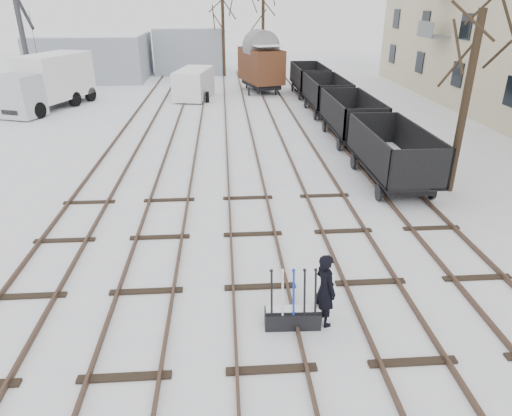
{
  "coord_description": "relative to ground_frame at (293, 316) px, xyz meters",
  "views": [
    {
      "loc": [
        -0.83,
        -10.14,
        7.01
      ],
      "look_at": [
        0.07,
        2.49,
        1.2
      ],
      "focal_mm": 32.0,
      "sensor_mm": 36.0,
      "label": 1
    }
  ],
  "objects": [
    {
      "name": "ground",
      "position": [
        -0.63,
        1.62,
        -0.28
      ],
      "size": [
        120.0,
        120.0,
        0.0
      ],
      "primitive_type": "plane",
      "color": "white",
      "rests_on": "ground"
    },
    {
      "name": "tracks",
      "position": [
        -0.63,
        15.29,
        -0.21
      ],
      "size": [
        13.9,
        52.0,
        0.16
      ],
      "color": "black",
      "rests_on": "ground"
    },
    {
      "name": "shed_left",
      "position": [
        -13.63,
        37.62,
        1.76
      ],
      "size": [
        10.0,
        8.0,
        4.1
      ],
      "color": "#949DA7",
      "rests_on": "ground"
    },
    {
      "name": "shed_right",
      "position": [
        -4.63,
        41.62,
        1.96
      ],
      "size": [
        7.0,
        6.0,
        4.5
      ],
      "color": "#949DA7",
      "rests_on": "ground"
    },
    {
      "name": "ground_frame",
      "position": [
        0.0,
        0.0,
        0.0
      ],
      "size": [
        1.31,
        0.46,
        1.49
      ],
      "rotation": [
        0.0,
        0.0,
        -0.03
      ],
      "color": "black",
      "rests_on": "ground"
    },
    {
      "name": "worker",
      "position": [
        0.75,
        0.1,
        0.63
      ],
      "size": [
        0.67,
        0.79,
        1.84
      ],
      "primitive_type": "imported",
      "rotation": [
        0.0,
        0.0,
        1.97
      ],
      "color": "black",
      "rests_on": "ground"
    },
    {
      "name": "freight_wagon_a",
      "position": [
        5.37,
        8.89,
        0.6
      ],
      "size": [
        2.27,
        5.67,
        2.32
      ],
      "color": "black",
      "rests_on": "ground"
    },
    {
      "name": "freight_wagon_b",
      "position": [
        5.37,
        15.29,
        0.6
      ],
      "size": [
        2.27,
        5.67,
        2.32
      ],
      "color": "black",
      "rests_on": "ground"
    },
    {
      "name": "freight_wagon_c",
      "position": [
        5.37,
        21.69,
        0.6
      ],
      "size": [
        2.27,
        5.67,
        2.32
      ],
      "color": "black",
      "rests_on": "ground"
    },
    {
      "name": "freight_wagon_d",
      "position": [
        5.37,
        28.09,
        0.6
      ],
      "size": [
        2.27,
        5.67,
        2.32
      ],
      "color": "black",
      "rests_on": "ground"
    },
    {
      "name": "box_van_wagon",
      "position": [
        1.68,
        29.89,
        1.91
      ],
      "size": [
        3.84,
        5.44,
        3.76
      ],
      "rotation": [
        0.0,
        0.0,
        0.28
      ],
      "color": "black",
      "rests_on": "ground"
    },
    {
      "name": "lorry",
      "position": [
        -13.45,
        24.44,
        1.56
      ],
      "size": [
        4.28,
        8.27,
        3.59
      ],
      "rotation": [
        0.0,
        0.0,
        -0.34
      ],
      "color": "black",
      "rests_on": "ground"
    },
    {
      "name": "panel_van",
      "position": [
        -3.65,
        27.48,
        0.86
      ],
      "size": [
        3.05,
        5.3,
        2.2
      ],
      "rotation": [
        0.0,
        0.0,
        -0.19
      ],
      "color": "silver",
      "rests_on": "ground"
    },
    {
      "name": "crane",
      "position": [
        -16.2,
        28.9,
        1.82
      ],
      "size": [
        1.8,
        4.74,
        8.0
      ],
      "rotation": [
        0.0,
        0.0,
        0.14
      ],
      "color": "#313136",
      "rests_on": "ground"
    },
    {
      "name": "tree_near",
      "position": [
        7.51,
        7.89,
        3.09
      ],
      "size": [
        0.3,
        0.3,
        6.75
      ],
      "primitive_type": "cylinder",
      "color": "black",
      "rests_on": "ground"
    },
    {
      "name": "tree_far_left",
      "position": [
        -1.26,
        38.56,
        3.46
      ],
      "size": [
        0.3,
        0.3,
        7.48
      ],
      "primitive_type": "cylinder",
      "color": "black",
      "rests_on": "ground"
    },
    {
      "name": "tree_far_right",
      "position": [
        2.6,
        38.75,
        3.51
      ],
      "size": [
        0.3,
        0.3,
        7.58
      ],
      "primitive_type": "cylinder",
      "color": "black",
      "rests_on": "ground"
    }
  ]
}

